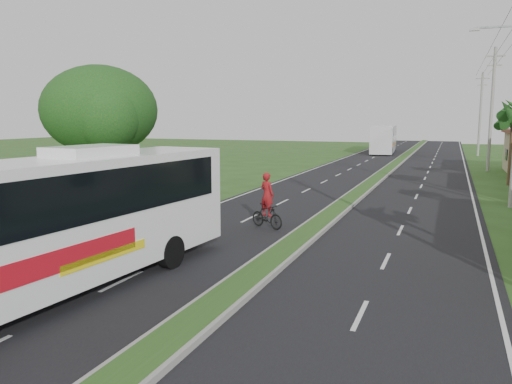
% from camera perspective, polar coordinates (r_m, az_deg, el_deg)
% --- Properties ---
extents(ground, '(180.00, 180.00, 0.00)m').
position_cam_1_polar(ground, '(13.76, -3.02, -11.91)').
color(ground, '#2E4C1B').
rests_on(ground, ground).
extents(road_asphalt, '(14.00, 160.00, 0.02)m').
position_cam_1_polar(road_asphalt, '(32.53, 11.70, -0.17)').
color(road_asphalt, black).
rests_on(road_asphalt, ground).
extents(median_strip, '(1.20, 160.00, 0.18)m').
position_cam_1_polar(median_strip, '(32.52, 11.70, -0.01)').
color(median_strip, gray).
rests_on(median_strip, ground).
extents(lane_edge_left, '(0.12, 160.00, 0.01)m').
position_cam_1_polar(lane_edge_left, '(34.28, 0.60, 0.42)').
color(lane_edge_left, silver).
rests_on(lane_edge_left, ground).
extents(lane_edge_right, '(0.12, 160.00, 0.01)m').
position_cam_1_polar(lane_edge_right, '(32.12, 23.55, -0.83)').
color(lane_edge_right, silver).
rests_on(lane_edge_right, ground).
extents(shade_tree, '(6.30, 6.00, 7.54)m').
position_cam_1_polar(shade_tree, '(27.90, -17.56, 8.56)').
color(shade_tree, '#473321').
rests_on(shade_tree, ground).
extents(utility_pole_c, '(1.60, 0.28, 11.00)m').
position_cam_1_polar(utility_pole_c, '(49.84, 25.34, 8.66)').
color(utility_pole_c, gray).
rests_on(utility_pole_c, ground).
extents(utility_pole_d, '(1.60, 0.28, 10.50)m').
position_cam_1_polar(utility_pole_d, '(69.80, 24.26, 8.23)').
color(utility_pole_d, gray).
rests_on(utility_pole_d, ground).
extents(coach_bus_main, '(3.72, 12.57, 4.00)m').
position_cam_1_polar(coach_bus_main, '(14.36, -21.36, -2.50)').
color(coach_bus_main, white).
rests_on(coach_bus_main, ground).
extents(coach_bus_far, '(3.66, 13.16, 3.79)m').
position_cam_1_polar(coach_bus_far, '(71.97, 14.43, 6.08)').
color(coach_bus_far, silver).
rests_on(coach_bus_far, ground).
extents(motorcyclist, '(1.83, 1.16, 2.46)m').
position_cam_1_polar(motorcyclist, '(21.73, 1.26, -1.82)').
color(motorcyclist, black).
rests_on(motorcyclist, ground).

